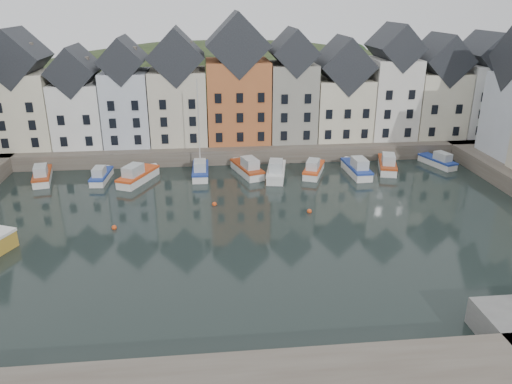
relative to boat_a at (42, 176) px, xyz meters
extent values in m
plane|color=black|center=(25.06, -18.02, -0.73)|extent=(260.00, 260.00, 0.00)
cube|color=#53493F|center=(25.06, 11.98, 0.27)|extent=(90.00, 16.00, 2.00)
ellipsoid|color=#222E17|center=(25.06, 37.98, -18.73)|extent=(153.60, 70.40, 64.00)
sphere|color=black|center=(11.12, 32.91, 7.97)|extent=(5.77, 5.77, 5.77)
sphere|color=black|center=(49.93, 42.72, 7.39)|extent=(5.27, 5.27, 5.27)
sphere|color=black|center=(56.88, 36.17, 7.15)|extent=(5.07, 5.07, 5.07)
sphere|color=black|center=(39.34, 37.17, 7.09)|extent=(5.01, 5.01, 5.01)
sphere|color=black|center=(-12.61, 38.58, 5.84)|extent=(3.94, 3.94, 3.94)
sphere|color=black|center=(53.39, 42.22, 7.32)|extent=(5.21, 5.21, 5.21)
sphere|color=black|center=(27.05, 40.62, 7.59)|extent=(5.45, 5.45, 5.45)
sphere|color=black|center=(62.86, 30.29, 6.48)|extent=(4.49, 4.49, 4.49)
cube|color=beige|center=(-4.10, 9.98, 6.31)|extent=(7.67, 8.00, 10.07)
cube|color=black|center=(-4.10, 9.98, 13.24)|extent=(7.67, 8.16, 7.67)
cube|color=white|center=(3.16, 9.98, 5.57)|extent=(6.56, 8.00, 8.61)
cube|color=black|center=(3.16, 9.98, 11.50)|extent=(6.56, 8.16, 6.56)
cube|color=silver|center=(9.69, 9.98, 6.28)|extent=(6.20, 8.00, 10.02)
cube|color=black|center=(9.69, 9.98, 12.82)|extent=(6.20, 8.16, 6.20)
cube|color=beige|center=(16.79, 9.98, 6.31)|extent=(7.70, 8.00, 10.08)
cube|color=black|center=(16.79, 9.98, 13.25)|extent=(7.70, 8.16, 7.70)
cube|color=#B66234|center=(25.13, 9.98, 6.91)|extent=(8.69, 8.00, 11.28)
cube|color=black|center=(25.13, 9.98, 14.70)|extent=(8.69, 8.16, 8.69)
cube|color=gray|center=(32.84, 9.98, 6.66)|extent=(6.43, 8.00, 10.78)
cube|color=black|center=(32.84, 9.98, 13.64)|extent=(6.43, 8.16, 6.43)
cube|color=beige|center=(40.14, 9.98, 5.55)|extent=(7.88, 8.00, 8.56)
cube|color=black|center=(40.14, 9.98, 11.78)|extent=(7.88, 8.16, 7.88)
cube|color=silver|center=(47.48, 9.98, 6.91)|extent=(6.50, 8.00, 11.27)
cube|color=black|center=(47.48, 9.98, 14.15)|extent=(6.50, 8.16, 6.50)
cube|color=beige|center=(54.49, 9.98, 5.93)|extent=(7.23, 8.00, 9.32)
cube|color=black|center=(54.49, 9.98, 12.38)|extent=(7.23, 8.16, 7.23)
cube|color=white|center=(61.35, 9.98, 6.43)|extent=(6.18, 8.00, 10.32)
cube|color=black|center=(61.35, 9.98, 13.12)|extent=(6.18, 8.16, 6.18)
sphere|color=#D34718|center=(21.06, -10.02, -0.58)|extent=(0.50, 0.50, 0.50)
sphere|color=#D34718|center=(31.06, -13.02, -0.58)|extent=(0.50, 0.50, 0.50)
sphere|color=#D34718|center=(11.06, -15.02, -0.58)|extent=(0.50, 0.50, 0.50)
cube|color=silver|center=(-0.04, 0.20, -0.36)|extent=(3.12, 6.51, 1.15)
cube|color=#A23B17|center=(-0.04, 0.20, 0.26)|extent=(3.25, 6.66, 0.26)
cube|color=#ABB1B3|center=(0.15, -0.72, 0.89)|extent=(1.94, 2.75, 1.25)
cube|color=silver|center=(7.27, -0.46, -0.41)|extent=(2.02, 5.61, 1.01)
cube|color=navy|center=(7.27, -0.46, 0.14)|extent=(2.12, 5.73, 0.23)
cube|color=#ABB1B3|center=(7.22, -1.29, 0.69)|extent=(1.43, 2.29, 1.10)
cube|color=silver|center=(11.90, -1.39, -0.33)|extent=(4.71, 7.02, 1.25)
cube|color=#D34718|center=(11.90, -1.39, 0.35)|extent=(4.87, 7.20, 0.28)
cube|color=#ABB1B3|center=(11.47, -2.31, 1.03)|extent=(2.58, 3.13, 1.36)
cube|color=silver|center=(19.56, 0.07, -0.36)|extent=(1.99, 6.34, 1.16)
cube|color=navy|center=(19.56, 0.07, 0.27)|extent=(2.10, 6.47, 0.26)
cube|color=#ABB1B3|center=(19.54, -0.87, 0.90)|extent=(1.51, 2.55, 1.26)
cylinder|color=silver|center=(19.57, 0.71, 5.58)|extent=(0.15, 0.15, 11.57)
cube|color=silver|center=(25.55, 0.14, -0.34)|extent=(3.93, 7.04, 1.24)
cube|color=#A23B17|center=(25.55, 0.14, 0.34)|extent=(4.08, 7.21, 0.28)
cube|color=#ABB1B3|center=(25.85, -0.83, 1.01)|extent=(2.30, 3.04, 1.35)
cube|color=silver|center=(29.15, -1.39, -0.33)|extent=(3.34, 7.10, 1.25)
cube|color=silver|center=(29.15, -1.39, 0.35)|extent=(3.48, 7.26, 0.28)
cube|color=#ABB1B3|center=(28.95, -2.40, 1.03)|extent=(2.10, 2.99, 1.37)
cube|color=silver|center=(34.13, -0.85, -0.38)|extent=(3.93, 6.31, 1.11)
cube|color=#D34718|center=(34.13, -0.85, 0.23)|extent=(4.07, 6.46, 0.25)
cube|color=#ABB1B3|center=(33.80, -1.70, 0.84)|extent=(2.21, 2.78, 1.21)
cube|color=silver|center=(39.61, -1.35, -0.34)|extent=(2.30, 6.82, 1.24)
cube|color=navy|center=(39.61, -1.35, 0.34)|extent=(2.42, 6.96, 0.28)
cube|color=#ABB1B3|center=(39.65, -2.36, 1.01)|extent=(1.68, 2.76, 1.35)
cube|color=silver|center=(44.22, -0.03, -0.34)|extent=(3.77, 6.97, 1.22)
cube|color=#A23B17|center=(44.22, -0.03, 0.33)|extent=(3.92, 7.13, 0.28)
cube|color=#ABB1B3|center=(43.94, -1.00, 0.99)|extent=(2.24, 3.00, 1.33)
cube|color=silver|center=(51.61, 0.95, -0.40)|extent=(3.42, 5.94, 1.04)
cube|color=navy|center=(51.61, 0.95, 0.17)|extent=(3.55, 6.08, 0.24)
cube|color=#ABB1B3|center=(51.88, 0.14, 0.74)|extent=(1.98, 2.58, 1.14)
camera|label=1|loc=(20.40, -60.79, 20.53)|focal=35.00mm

